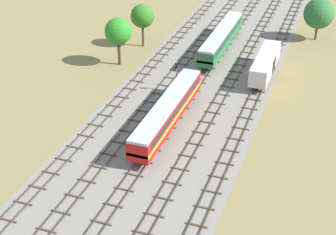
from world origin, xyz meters
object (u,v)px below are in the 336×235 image
object	(u,v)px
passenger_coach_centre_left_nearest	(168,111)
passenger_coach_centre_left_mid	(221,38)
freight_boxcar_centre_right_near	(265,63)
signal_post_nearest	(176,73)

from	to	relation	value
passenger_coach_centre_left_nearest	passenger_coach_centre_left_mid	size ratio (longest dim) A/B	1.00
passenger_coach_centre_left_nearest	freight_boxcar_centre_right_near	distance (m)	22.98
freight_boxcar_centre_right_near	signal_post_nearest	world-z (taller)	signal_post_nearest
passenger_coach_centre_left_nearest	passenger_coach_centre_left_mid	bearing A→B (deg)	90.00
passenger_coach_centre_left_mid	signal_post_nearest	bearing A→B (deg)	-97.39
freight_boxcar_centre_right_near	signal_post_nearest	xyz separation A→B (m)	(-12.05, -10.07, 0.73)
passenger_coach_centre_left_nearest	signal_post_nearest	size ratio (longest dim) A/B	4.43
passenger_coach_centre_left_nearest	signal_post_nearest	xyz separation A→B (m)	(-2.41, 10.78, 0.57)
freight_boxcar_centre_right_near	passenger_coach_centre_left_mid	size ratio (longest dim) A/B	0.64
passenger_coach_centre_left_nearest	passenger_coach_centre_left_mid	distance (m)	29.35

